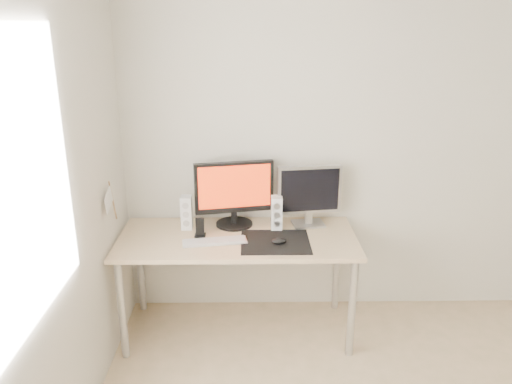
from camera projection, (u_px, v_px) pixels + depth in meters
name	position (u px, v px, depth m)	size (l,w,h in m)	color
wall_back	(368.00, 148.00, 3.55)	(3.50, 3.50, 0.00)	silver
wall_left	(10.00, 259.00, 1.87)	(3.50, 3.50, 0.00)	silver
window_pane	(2.00, 196.00, 1.79)	(1.30, 1.30, 0.00)	white
mousepad	(275.00, 242.00, 3.27)	(0.45, 0.40, 0.00)	black
mouse	(279.00, 241.00, 3.24)	(0.10, 0.06, 0.04)	black
desk	(238.00, 247.00, 3.38)	(1.60, 0.70, 0.73)	#D1B587
main_monitor	(234.00, 191.00, 3.46)	(0.55, 0.30, 0.47)	black
second_monitor	(309.00, 193.00, 3.47)	(0.45, 0.19, 0.43)	#B6B6B8
speaker_left	(187.00, 213.00, 3.45)	(0.08, 0.09, 0.24)	white
speaker_right	(277.00, 213.00, 3.44)	(0.08, 0.09, 0.24)	white
keyboard	(215.00, 241.00, 3.26)	(0.43, 0.18, 0.02)	silver
phone_dock	(200.00, 231.00, 3.34)	(0.07, 0.06, 0.13)	black
pennant	(110.00, 200.00, 3.11)	(0.01, 0.23, 0.29)	#A57F54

